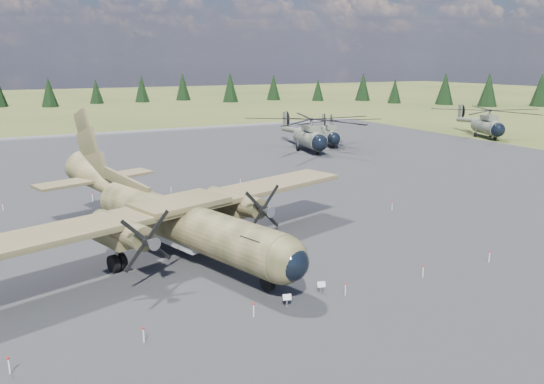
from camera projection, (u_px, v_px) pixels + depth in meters
name	position (u px, v px, depth m)	size (l,w,h in m)	color
ground	(228.00, 236.00, 42.35)	(500.00, 500.00, 0.00)	brown
apron	(189.00, 206.00, 51.02)	(120.00, 120.00, 0.04)	#57585C
transport_plane	(172.00, 213.00, 38.26)	(30.61, 27.27, 10.26)	#3D3F22
helicopter_near	(310.00, 128.00, 80.78)	(23.45, 25.35, 5.18)	slate
helicopter_mid	(331.00, 127.00, 86.58)	(22.90, 22.90, 4.39)	slate
helicopter_far	(488.00, 118.00, 95.40)	(26.37, 26.37, 5.14)	slate
info_placard_left	(287.00, 298.00, 30.06)	(0.51, 0.34, 0.75)	gray
info_placard_right	(321.00, 286.00, 31.74)	(0.53, 0.32, 0.77)	gray
barrier_fence	(223.00, 231.00, 41.96)	(33.12, 29.62, 0.85)	silver
treeline	(267.00, 172.00, 43.73)	(299.35, 305.76, 10.97)	black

